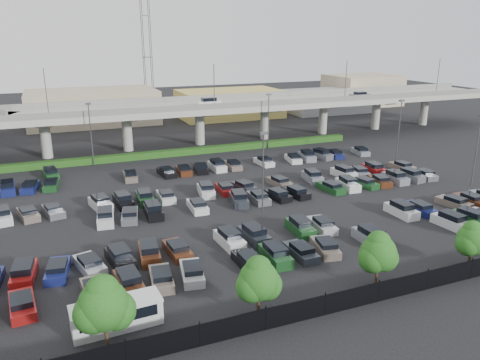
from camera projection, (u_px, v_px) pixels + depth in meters
The scene contains 10 objects.
ground at pixel (237, 197), 62.17m from camera, with size 280.00×280.00×0.00m, color black.
overpass at pixel (173, 111), 88.30m from camera, with size 150.00×13.00×15.80m.
hedge at pixel (185, 152), 84.11m from camera, with size 66.00×1.60×1.10m, color #1A4213.
fence at pixel (367, 295), 37.13m from camera, with size 70.00×0.10×2.00m.
tree_row at pixel (367, 255), 37.93m from camera, with size 65.07×3.66×5.94m.
shuttle_bus at pixel (117, 314), 34.18m from camera, with size 6.63×2.61×2.09m.
parked_cars at pixel (243, 202), 58.52m from camera, with size 62.99×41.66×1.67m.
light_poles at pixel (202, 151), 60.60m from camera, with size 66.90×48.38×10.30m.
distant_buildings at pixel (192, 104), 120.18m from camera, with size 138.00×24.00×9.00m.
comm_tower at pixel (147, 55), 124.41m from camera, with size 2.40×2.40×30.00m.
Camera 1 is at (-21.84, -54.49, 20.61)m, focal length 35.00 mm.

